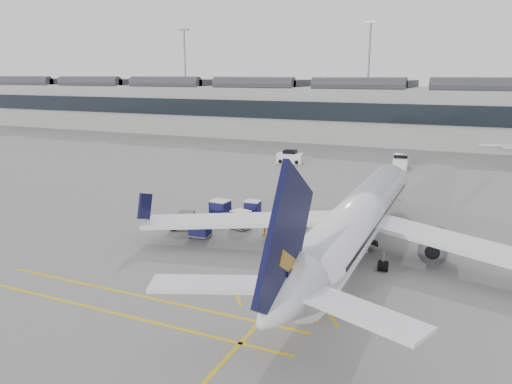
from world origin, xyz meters
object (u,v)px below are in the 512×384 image
at_px(airliner_main, 357,221).
at_px(ramp_agent_a, 290,219).
at_px(pushback_tug, 187,221).
at_px(belt_loader, 342,241).
at_px(baggage_cart_a, 200,226).
at_px(ramp_agent_b, 265,224).

distance_m(airliner_main, ramp_agent_a, 8.86).
bearing_deg(pushback_tug, airliner_main, -24.50).
bearing_deg(belt_loader, pushback_tug, 169.92).
bearing_deg(baggage_cart_a, belt_loader, 5.47).
bearing_deg(airliner_main, ramp_agent_b, 163.72).
distance_m(belt_loader, pushback_tug, 14.11).
relative_size(airliner_main, baggage_cart_a, 19.94).
xyz_separation_m(airliner_main, ramp_agent_b, (-8.44, 2.37, -1.94)).
height_order(baggage_cart_a, pushback_tug, baggage_cart_a).
xyz_separation_m(belt_loader, ramp_agent_b, (-6.94, 0.48, 0.45)).
xyz_separation_m(ramp_agent_a, pushback_tug, (-8.46, -3.88, -0.24)).
relative_size(ramp_agent_b, pushback_tug, 0.62).
height_order(baggage_cart_a, ramp_agent_a, ramp_agent_a).
height_order(airliner_main, ramp_agent_a, airliner_main).
relative_size(airliner_main, pushback_tug, 11.60).
relative_size(airliner_main, ramp_agent_b, 18.73).
bearing_deg(pushback_tug, belt_loader, -17.22).
xyz_separation_m(baggage_cart_a, ramp_agent_a, (6.16, 5.37, -0.04)).
height_order(baggage_cart_a, ramp_agent_b, ramp_agent_b).
relative_size(belt_loader, baggage_cart_a, 2.52).
xyz_separation_m(belt_loader, baggage_cart_a, (-11.79, -2.38, 0.43)).
distance_m(airliner_main, pushback_tug, 15.78).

